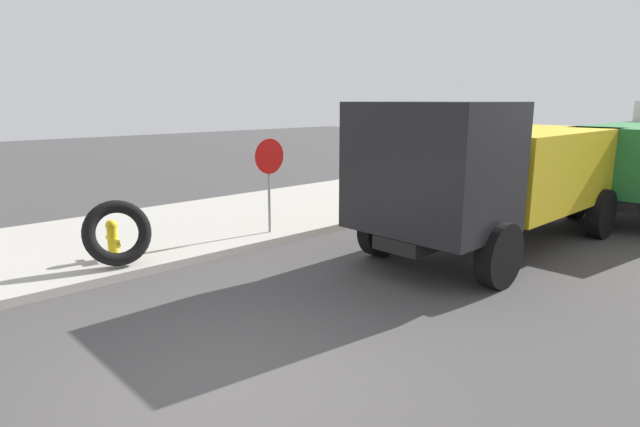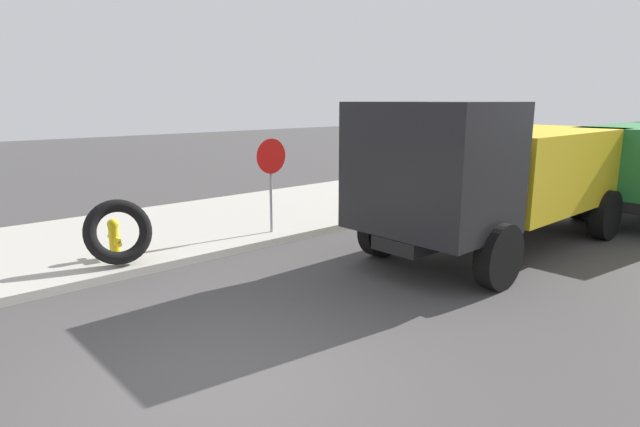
# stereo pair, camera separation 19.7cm
# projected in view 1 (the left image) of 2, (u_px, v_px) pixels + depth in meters

# --- Properties ---
(ground_plane) EXTENTS (80.00, 80.00, 0.00)m
(ground_plane) POSITION_uv_depth(u_px,v_px,m) (228.00, 384.00, 5.68)
(ground_plane) COLOR #423F3F
(sidewalk_curb) EXTENTS (36.00, 5.00, 0.15)m
(sidewalk_curb) POSITION_uv_depth(u_px,v_px,m) (46.00, 252.00, 10.31)
(sidewalk_curb) COLOR #ADA89E
(sidewalk_curb) RESTS_ON ground
(fire_hydrant) EXTENTS (0.22, 0.49, 0.73)m
(fire_hydrant) POSITION_uv_depth(u_px,v_px,m) (113.00, 238.00, 9.61)
(fire_hydrant) COLOR yellow
(fire_hydrant) RESTS_ON sidewalk_curb
(loose_tire) EXTENTS (1.27, 0.82, 1.18)m
(loose_tire) POSITION_uv_depth(u_px,v_px,m) (117.00, 233.00, 9.15)
(loose_tire) COLOR black
(loose_tire) RESTS_ON sidewalk_curb
(stop_sign) EXTENTS (0.76, 0.08, 2.07)m
(stop_sign) POSITION_uv_depth(u_px,v_px,m) (269.00, 168.00, 11.28)
(stop_sign) COLOR gray
(stop_sign) RESTS_ON sidewalk_curb
(dump_truck_yellow) EXTENTS (7.02, 2.85, 3.00)m
(dump_truck_yellow) POSITION_uv_depth(u_px,v_px,m) (497.00, 171.00, 10.56)
(dump_truck_yellow) COLOR gold
(dump_truck_yellow) RESTS_ON ground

